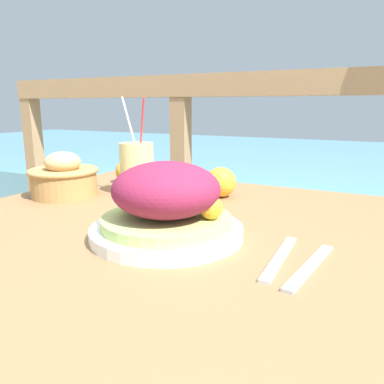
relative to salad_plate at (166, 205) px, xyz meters
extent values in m
cube|color=olive|center=(0.00, 0.03, -0.08)|extent=(1.02, 0.94, 0.04)
cube|color=olive|center=(-0.45, 0.44, -0.44)|extent=(0.06, 0.06, 0.70)
cube|color=#937551|center=(0.00, 0.90, 0.25)|extent=(2.80, 0.08, 0.09)
cube|color=#937551|center=(-1.36, 0.90, -0.30)|extent=(0.07, 0.07, 0.99)
cube|color=#937551|center=(-0.45, 0.90, -0.30)|extent=(0.07, 0.07, 0.99)
cube|color=#568EA8|center=(0.00, 3.40, -0.57)|extent=(12.00, 4.00, 0.45)
cylinder|color=white|center=(0.00, 0.00, -0.05)|extent=(0.27, 0.27, 0.02)
cylinder|color=#A8C66B|center=(0.00, 0.00, -0.03)|extent=(0.23, 0.23, 0.02)
ellipsoid|color=maroon|center=(0.00, 0.00, 0.03)|extent=(0.19, 0.19, 0.10)
sphere|color=#F9A328|center=(0.08, 0.02, 0.00)|extent=(0.04, 0.04, 0.04)
sphere|color=#F9A328|center=(-0.08, 0.01, 0.00)|extent=(0.04, 0.04, 0.04)
cylinder|color=#DBCC7F|center=(-0.23, 0.24, 0.01)|extent=(0.09, 0.09, 0.13)
cylinder|color=white|center=(-0.23, 0.23, 0.08)|extent=(0.06, 0.02, 0.21)
cylinder|color=red|center=(-0.22, 0.25, 0.08)|extent=(0.06, 0.05, 0.21)
cylinder|color=#AD7F47|center=(-0.39, 0.15, -0.02)|extent=(0.16, 0.16, 0.07)
torus|color=#AD7F47|center=(-0.39, 0.15, 0.01)|extent=(0.17, 0.17, 0.01)
ellipsoid|color=tan|center=(-0.39, 0.15, 0.03)|extent=(0.09, 0.09, 0.05)
cube|color=silver|center=(0.20, -0.01, -0.05)|extent=(0.02, 0.18, 0.00)
cube|color=silver|center=(0.25, -0.02, -0.05)|extent=(0.04, 0.18, 0.00)
sphere|color=#F9A328|center=(-0.34, 0.35, -0.02)|extent=(0.07, 0.07, 0.07)
sphere|color=#F9A328|center=(-0.03, 0.31, -0.02)|extent=(0.08, 0.08, 0.08)
camera|label=1|loc=(0.32, -0.54, 0.17)|focal=35.00mm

